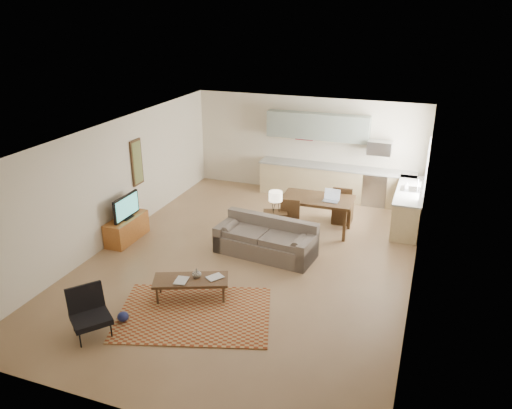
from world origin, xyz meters
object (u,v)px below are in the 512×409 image
at_px(sofa, 265,238).
at_px(armchair, 90,314).
at_px(console_table, 275,225).
at_px(tv_credenza, 127,229).
at_px(coffee_table, 191,288).
at_px(dining_table, 317,214).

relative_size(sofa, armchair, 2.84).
distance_m(sofa, console_table, 0.90).
bearing_deg(tv_credenza, armchair, -65.41).
xyz_separation_m(sofa, console_table, (-0.07, 0.89, -0.07)).
distance_m(coffee_table, armchair, 1.85).
bearing_deg(armchair, console_table, 18.98).
bearing_deg(tv_credenza, dining_table, 26.50).
distance_m(sofa, dining_table, 1.73).
bearing_deg(sofa, dining_table, 71.46).
xyz_separation_m(coffee_table, tv_credenza, (-2.50, 1.70, 0.07)).
relative_size(tv_credenza, console_table, 1.85).
relative_size(coffee_table, tv_credenza, 1.15).
xyz_separation_m(sofa, coffee_table, (-0.70, -2.10, -0.18)).
height_order(tv_credenza, dining_table, dining_table).
height_order(sofa, dining_table, dining_table).
bearing_deg(dining_table, armchair, -116.41).
distance_m(tv_credenza, console_table, 3.39).
xyz_separation_m(coffee_table, dining_table, (1.44, 3.66, 0.21)).
bearing_deg(sofa, coffee_table, -101.91).
relative_size(armchair, tv_credenza, 0.66).
distance_m(sofa, armchair, 4.02).
bearing_deg(coffee_table, sofa, 48.88).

